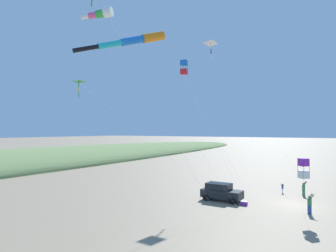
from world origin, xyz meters
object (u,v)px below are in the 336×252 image
(person_adult_flyer, at_px, (310,203))
(kite_delta_purple_drifting, at_px, (80,83))
(cooler_box, at_px, (244,203))
(kite_windsock_white_trailing, at_px, (134,40))
(person_child_green_jacket, at_px, (304,188))
(person_child_grey_jacket, at_px, (282,188))
(kite_box_green_low_center, at_px, (304,168))
(parked_car, at_px, (221,192))
(kite_windsock_orange_high_right, at_px, (101,14))
(kite_box_blue_topmost, at_px, (184,68))
(kite_delta_small_distant, at_px, (211,44))

(person_adult_flyer, distance_m, kite_delta_purple_drifting, 22.93)
(cooler_box, xyz_separation_m, kite_windsock_white_trailing, (-6.04, -10.11, 14.85))
(person_child_green_jacket, height_order, person_child_grey_jacket, person_child_green_jacket)
(person_child_grey_jacket, xyz_separation_m, kite_box_green_low_center, (3.66, -9.82, 3.64))
(parked_car, xyz_separation_m, kite_box_green_low_center, (8.46, -2.16, 3.32))
(kite_delta_purple_drifting, bearing_deg, kite_box_green_low_center, 33.46)
(cooler_box, relative_size, kite_windsock_orange_high_right, 0.03)
(person_adult_flyer, relative_size, person_child_grey_jacket, 1.60)
(kite_windsock_white_trailing, xyz_separation_m, kite_box_blue_topmost, (3.61, 2.08, -2.33))
(cooler_box, relative_size, kite_box_green_low_center, 0.07)
(person_child_grey_jacket, relative_size, kite_windsock_white_trailing, 0.07)
(parked_car, distance_m, person_child_green_jacket, 10.23)
(person_adult_flyer, distance_m, kite_windsock_white_trailing, 21.12)
(kite_delta_small_distant, height_order, kite_windsock_orange_high_right, kite_delta_small_distant)
(person_child_grey_jacket, bearing_deg, kite_delta_purple_drifting, -121.20)
(cooler_box, xyz_separation_m, person_child_grey_jacket, (2.04, 8.36, 0.42))
(parked_car, distance_m, kite_box_blue_topmost, 14.67)
(kite_box_blue_topmost, bearing_deg, kite_windsock_white_trailing, -150.00)
(cooler_box, bearing_deg, kite_box_green_low_center, -14.40)
(kite_box_green_low_center, distance_m, kite_delta_purple_drifting, 20.56)
(cooler_box, distance_m, person_child_green_jacket, 9.14)
(parked_car, distance_m, person_adult_flyer, 8.77)
(person_child_green_jacket, relative_size, kite_windsock_white_trailing, 0.10)
(person_adult_flyer, height_order, kite_box_green_low_center, kite_box_green_low_center)
(person_child_grey_jacket, bearing_deg, cooler_box, -103.71)
(parked_car, xyz_separation_m, kite_delta_small_distant, (-4.50, 7.46, 18.57))
(kite_box_green_low_center, relative_size, kite_box_blue_topmost, 0.67)
(cooler_box, relative_size, kite_delta_purple_drifting, 0.05)
(kite_windsock_orange_high_right, bearing_deg, cooler_box, 42.34)
(person_child_grey_jacket, bearing_deg, kite_box_blue_topmost, -105.26)
(person_child_grey_jacket, xyz_separation_m, kite_delta_purple_drifting, (-12.36, -20.41, 10.98))
(parked_car, height_order, person_child_green_jacket, parked_car)
(kite_delta_small_distant, distance_m, kite_windsock_orange_high_right, 17.99)
(person_child_green_jacket, bearing_deg, kite_windsock_orange_high_right, -130.46)
(parked_car, xyz_separation_m, cooler_box, (2.76, -0.69, -0.74))
(person_adult_flyer, relative_size, kite_delta_small_distant, 0.09)
(kite_box_blue_topmost, distance_m, kite_delta_purple_drifting, 8.93)
(kite_windsock_white_trailing, xyz_separation_m, kite_windsock_orange_high_right, (-4.41, 0.59, 3.38))
(person_child_green_jacket, bearing_deg, kite_box_blue_topmost, -113.30)
(kite_delta_small_distant, relative_size, kite_windsock_orange_high_right, 1.05)
(kite_windsock_white_trailing, relative_size, kite_windsock_orange_high_right, 0.93)
(person_child_green_jacket, distance_m, kite_delta_purple_drifting, 27.07)
(kite_delta_small_distant, bearing_deg, kite_windsock_white_trailing, -86.18)
(person_child_grey_jacket, height_order, kite_box_green_low_center, kite_box_green_low_center)
(kite_windsock_orange_high_right, relative_size, kite_delta_purple_drifting, 1.40)
(kite_delta_small_distant, distance_m, kite_delta_purple_drifting, 21.92)
(cooler_box, height_order, kite_delta_purple_drifting, kite_delta_purple_drifting)
(kite_box_green_low_center, bearing_deg, cooler_box, 165.60)
(kite_box_blue_topmost, bearing_deg, kite_box_green_low_center, 38.92)
(cooler_box, bearing_deg, kite_windsock_white_trailing, -120.83)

